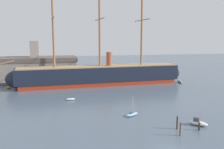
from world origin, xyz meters
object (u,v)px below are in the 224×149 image
Objects in this scene: tall_ship at (100,75)px; mooring_piling_right_pair at (177,123)px; mooring_piling_nearest at (199,126)px; dinghy_far_left at (9,87)px; mooring_piling_left_pair at (180,129)px; dinghy_distant_centre at (102,80)px; dinghy_alongside_bow at (71,99)px; sailboat_near_centre at (132,114)px; motorboat_foreground_right at (198,123)px; dockside_warehouse_left at (18,69)px; sailboat_far_right at (180,82)px.

mooring_piling_right_pair is (5.41, -46.19, -2.36)m from tall_ship.
mooring_piling_right_pair is at bearing 156.80° from mooring_piling_nearest.
tall_ship is at bearing 96.69° from mooring_piling_right_pair.
mooring_piling_left_pair is at bearing -55.38° from dinghy_far_left.
mooring_piling_left_pair is (2.00, -58.21, 0.86)m from dinghy_distant_centre.
dinghy_distant_centre is (2.36, 8.96, -3.25)m from tall_ship.
sailboat_near_centre is at bearing -55.26° from dinghy_alongside_bow.
motorboat_foreground_right is 7.07m from mooring_piling_left_pair.
mooring_piling_nearest is 0.62× the size of mooring_piling_left_pair.
sailboat_near_centre reaches higher than dinghy_far_left.
dinghy_alongside_bow is at bearing 119.02° from mooring_piling_left_pair.
dockside_warehouse_left is (-33.19, 63.43, 3.43)m from mooring_piling_left_pair.
dinghy_far_left is 13.71m from dockside_warehouse_left.
motorboat_foreground_right is 54.88m from dinghy_distant_centre.
dinghy_distant_centre is at bearing 86.88° from sailboat_near_centre.
sailboat_far_right is (29.42, -3.06, -3.14)m from tall_ship.
motorboat_foreground_right is 46.44m from sailboat_far_right.
dinghy_alongside_bow is at bearing -48.79° from dinghy_far_left.
motorboat_foreground_right is at bearing -56.73° from dockside_warehouse_left.
mooring_piling_left_pair is (4.36, -49.25, -2.39)m from tall_ship.
motorboat_foreground_right is 4.93m from mooring_piling_right_pair.
mooring_piling_right_pair is (1.05, 3.06, 0.03)m from mooring_piling_left_pair.
mooring_piling_right_pair is at bearing -52.87° from dinghy_far_left.
dockside_warehouse_left is (-37.79, 61.89, 3.87)m from mooring_piling_nearest.
dinghy_alongside_bow is 1.64× the size of mooring_piling_nearest.
sailboat_near_centre reaches higher than mooring_piling_nearest.
dinghy_far_left is 1.11× the size of mooring_piling_right_pair.
mooring_piling_left_pair reaches higher than dinghy_distant_centre.
tall_ship is 46.59m from motorboat_foreground_right.
motorboat_foreground_right is 61.91m from dinghy_far_left.
motorboat_foreground_right is 0.76× the size of sailboat_far_right.
mooring_piling_nearest is (-1.26, -2.36, 0.19)m from motorboat_foreground_right.
dinghy_alongside_bow is at bearing 124.74° from sailboat_near_centre.
mooring_piling_left_pair is 3.24m from mooring_piling_right_pair.
mooring_piling_left_pair is (-25.06, -46.19, 0.75)m from sailboat_far_right.
sailboat_far_right reaches higher than dinghy_distant_centre.
dockside_warehouse_left reaches higher than dinghy_alongside_bow.
dinghy_far_left is 61.40m from mooring_piling_left_pair.
motorboat_foreground_right is 33.53m from dinghy_alongside_bow.
mooring_piling_left_pair is at bearing -84.94° from tall_ship.
sailboat_far_right is (19.20, 42.29, -0.11)m from motorboat_foreground_right.
sailboat_near_centre reaches higher than mooring_piling_right_pair.
dinghy_distant_centre is at bearing 91.97° from mooring_piling_left_pair.
dinghy_far_left is at bearing 128.87° from mooring_piling_nearest.
motorboat_foreground_right is 0.08× the size of dockside_warehouse_left.
dinghy_distant_centre is (2.50, 45.89, -0.07)m from sailboat_near_centre.
tall_ship is 1.43× the size of dockside_warehouse_left.
mooring_piling_right_pair reaches higher than dinghy_alongside_bow.
sailboat_near_centre is 1.89× the size of dinghy_alongside_bow.
dinghy_far_left is 0.06× the size of dockside_warehouse_left.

